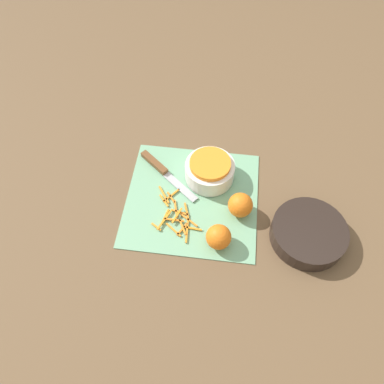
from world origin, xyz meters
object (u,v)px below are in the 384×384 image
object	(u,v)px
orange_left	(219,237)
orange_right	(240,205)
knife	(159,167)
bowl_dark	(308,233)
bowl_speckled	(210,170)

from	to	relation	value
orange_left	orange_right	bearing A→B (deg)	153.94
orange_right	knife	bearing A→B (deg)	-116.03
knife	orange_left	xyz separation A→B (m)	(0.23, 0.20, 0.03)
bowl_dark	orange_left	size ratio (longest dim) A/B	2.97
knife	orange_left	world-z (taller)	orange_left
knife	orange_right	bearing A→B (deg)	13.40
bowl_dark	orange_left	world-z (taller)	orange_left
bowl_speckled	orange_left	size ratio (longest dim) A/B	2.16
bowl_dark	orange_left	bearing A→B (deg)	-78.48
bowl_speckled	knife	bearing A→B (deg)	-94.27
bowl_speckled	bowl_dark	distance (m)	0.33
bowl_speckled	orange_right	distance (m)	0.15
bowl_speckled	knife	world-z (taller)	bowl_speckled
bowl_speckled	knife	size ratio (longest dim) A/B	0.74
orange_left	bowl_dark	bearing A→B (deg)	101.52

